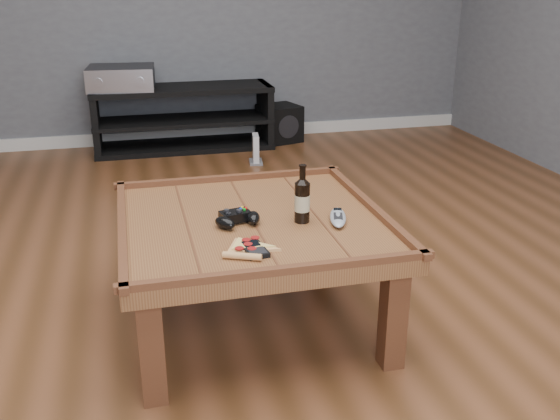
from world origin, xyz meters
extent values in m
plane|color=#4C2C15|center=(0.00, 0.00, 0.00)|extent=(6.00, 6.00, 0.00)
cube|color=silver|center=(0.00, 2.99, 0.05)|extent=(5.00, 0.02, 0.10)
cube|color=brown|center=(0.00, 0.00, 0.42)|extent=(1.00, 1.00, 0.06)
cube|color=#432112|center=(-0.42, -0.42, 0.20)|extent=(0.08, 0.08, 0.39)
cube|color=#432112|center=(0.42, -0.42, 0.20)|extent=(0.08, 0.08, 0.39)
cube|color=#432112|center=(-0.42, 0.42, 0.20)|extent=(0.08, 0.08, 0.39)
cube|color=#432112|center=(0.42, 0.42, 0.20)|extent=(0.08, 0.08, 0.39)
cube|color=#432112|center=(0.00, 0.48, 0.46)|extent=(1.03, 0.03, 0.03)
cube|color=#432112|center=(0.00, -0.48, 0.46)|extent=(1.03, 0.03, 0.03)
cube|color=#432112|center=(0.48, 0.00, 0.46)|extent=(0.03, 1.03, 0.03)
cube|color=#432112|center=(-0.48, 0.00, 0.46)|extent=(0.03, 1.03, 0.03)
cube|color=black|center=(0.00, 2.75, 0.48)|extent=(1.40, 0.45, 0.04)
cube|color=black|center=(0.00, 2.75, 0.23)|extent=(1.40, 0.45, 0.03)
cube|color=black|center=(0.00, 2.75, 0.02)|extent=(1.40, 0.45, 0.04)
cube|color=black|center=(-0.67, 2.75, 0.25)|extent=(0.05, 0.44, 0.50)
cube|color=black|center=(0.67, 2.75, 0.25)|extent=(0.05, 0.44, 0.50)
cylinder|color=black|center=(0.18, -0.08, 0.53)|extent=(0.06, 0.06, 0.15)
cone|color=black|center=(0.18, -0.08, 0.62)|extent=(0.06, 0.06, 0.03)
cylinder|color=black|center=(0.18, -0.08, 0.64)|extent=(0.02, 0.02, 0.05)
cylinder|color=black|center=(0.18, -0.08, 0.67)|extent=(0.03, 0.03, 0.01)
cylinder|color=beige|center=(0.18, -0.08, 0.53)|extent=(0.06, 0.06, 0.06)
cube|color=black|center=(-0.07, -0.02, 0.48)|extent=(0.12, 0.09, 0.04)
ellipsoid|color=black|center=(-0.12, -0.08, 0.47)|extent=(0.09, 0.10, 0.04)
ellipsoid|color=black|center=(0.00, -0.05, 0.47)|extent=(0.06, 0.10, 0.04)
cylinder|color=black|center=(-0.10, -0.02, 0.50)|extent=(0.02, 0.02, 0.01)
cylinder|color=black|center=(-0.05, -0.03, 0.50)|extent=(0.02, 0.02, 0.01)
cylinder|color=yellow|center=(-0.04, 0.00, 0.50)|extent=(0.01, 0.01, 0.01)
cylinder|color=red|center=(-0.02, -0.01, 0.50)|extent=(0.01, 0.01, 0.01)
cylinder|color=#0C33CC|center=(-0.04, -0.01, 0.50)|extent=(0.01, 0.01, 0.01)
cylinder|color=#0C9919|center=(-0.03, -0.02, 0.50)|extent=(0.01, 0.01, 0.01)
cylinder|color=tan|center=(-0.10, -0.35, 0.46)|extent=(0.13, 0.07, 0.02)
cylinder|color=maroon|center=(-0.10, -0.30, 0.47)|extent=(0.03, 0.03, 0.00)
cylinder|color=maroon|center=(-0.06, -0.31, 0.47)|extent=(0.03, 0.03, 0.00)
cylinder|color=maroon|center=(-0.07, -0.27, 0.47)|extent=(0.03, 0.03, 0.00)
cylinder|color=maroon|center=(-0.07, -0.23, 0.47)|extent=(0.03, 0.03, 0.00)
cylinder|color=maroon|center=(-0.03, -0.22, 0.47)|extent=(0.03, 0.03, 0.00)
cube|color=black|center=(-0.05, -0.30, 0.46)|extent=(0.09, 0.14, 0.02)
cube|color=black|center=(-0.06, -0.27, 0.47)|extent=(0.06, 0.06, 0.00)
cube|color=black|center=(-0.05, -0.33, 0.47)|extent=(0.06, 0.06, 0.00)
ellipsoid|color=#99A0A6|center=(0.31, -0.10, 0.46)|extent=(0.12, 0.21, 0.03)
cube|color=black|center=(0.33, -0.05, 0.48)|extent=(0.04, 0.03, 0.00)
cube|color=black|center=(0.31, -0.12, 0.48)|extent=(0.05, 0.07, 0.00)
cube|color=black|center=(-0.45, 2.75, 0.59)|extent=(0.52, 0.44, 0.17)
cube|color=#A7A9B1|center=(-0.47, 2.55, 0.59)|extent=(0.49, 0.05, 0.17)
cylinder|color=#A7A9B1|center=(-0.62, 2.56, 0.59)|extent=(0.06, 0.02, 0.06)
cylinder|color=#A7A9B1|center=(-0.32, 2.53, 0.59)|extent=(0.06, 0.02, 0.06)
cube|color=black|center=(0.80, 2.80, 0.15)|extent=(0.37, 0.37, 0.30)
cylinder|color=black|center=(0.85, 2.66, 0.15)|extent=(0.18, 0.06, 0.19)
cube|color=slate|center=(0.47, 2.21, 0.01)|extent=(0.12, 0.18, 0.02)
cube|color=silver|center=(0.47, 2.21, 0.11)|extent=(0.06, 0.16, 0.20)
camera|label=1|loc=(-0.43, -2.19, 1.34)|focal=40.00mm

